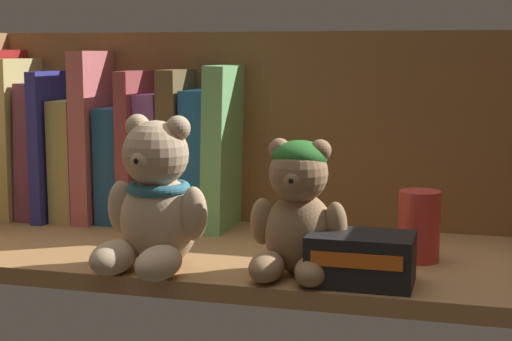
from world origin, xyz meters
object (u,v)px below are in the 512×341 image
(book_3, at_px, (60,144))
(book_0, at_px, (14,133))
(teddy_bear_larger, at_px, (155,204))
(book_11, at_px, (226,147))
(small_product_box, at_px, (361,259))
(book_1, at_px, (28,137))
(book_9, at_px, (180,147))
(pillar_candle, at_px, (419,225))
(book_2, at_px, (44,149))
(book_6, at_px, (120,164))
(book_5, at_px, (98,136))
(book_4, at_px, (78,159))
(book_8, at_px, (159,158))
(book_7, at_px, (140,147))
(teddy_bear_smaller, at_px, (298,211))
(book_10, at_px, (203,158))

(book_3, bearing_deg, book_0, 180.00)
(book_0, bearing_deg, teddy_bear_larger, -35.88)
(book_11, height_order, small_product_box, book_11)
(book_1, relative_size, book_9, 1.07)
(book_1, distance_m, pillar_candle, 0.59)
(book_2, bearing_deg, book_6, 0.00)
(small_product_box, bearing_deg, teddy_bear_larger, 179.67)
(book_5, distance_m, book_9, 0.13)
(book_4, bearing_deg, small_product_box, -27.46)
(book_3, bearing_deg, book_1, 180.00)
(book_8, height_order, pillar_candle, book_8)
(book_4, relative_size, pillar_candle, 2.10)
(book_7, bearing_deg, book_1, 180.00)
(teddy_bear_smaller, bearing_deg, small_product_box, -13.14)
(book_4, xyz_separation_m, small_product_box, (0.45, -0.23, -0.06))
(book_0, distance_m, teddy_bear_smaller, 0.53)
(book_11, xyz_separation_m, small_product_box, (0.22, -0.23, -0.08))
(book_8, relative_size, book_9, 0.84)
(book_7, bearing_deg, book_9, 0.00)
(book_1, bearing_deg, book_5, 0.00)
(teddy_bear_larger, bearing_deg, book_9, 103.95)
(book_4, height_order, pillar_candle, book_4)
(book_4, height_order, teddy_bear_larger, same)
(book_7, xyz_separation_m, book_9, (0.06, 0.00, 0.00))
(book_1, xyz_separation_m, book_10, (0.27, 0.00, -0.02))
(book_10, distance_m, book_11, 0.04)
(small_product_box, bearing_deg, book_10, 137.60)
(book_10, xyz_separation_m, small_product_box, (0.25, -0.23, -0.07))
(pillar_candle, bearing_deg, teddy_bear_larger, -157.84)
(book_9, distance_m, pillar_candle, 0.36)
(teddy_bear_smaller, bearing_deg, pillar_candle, 39.05)
(book_5, distance_m, teddy_bear_larger, 0.30)
(book_9, bearing_deg, book_6, 180.00)
(book_6, relative_size, book_9, 0.75)
(book_2, distance_m, book_5, 0.09)
(book_1, distance_m, book_2, 0.03)
(book_2, bearing_deg, book_7, 0.00)
(book_11, relative_size, pillar_candle, 2.70)
(book_0, height_order, book_10, book_0)
(book_10, xyz_separation_m, teddy_bear_smaller, (0.18, -0.22, -0.02))
(book_5, bearing_deg, book_8, 0.00)
(book_10, bearing_deg, teddy_bear_larger, -84.08)
(book_5, height_order, book_9, book_5)
(book_8, bearing_deg, book_9, 0.00)
(book_4, height_order, book_7, book_7)
(book_11, bearing_deg, teddy_bear_smaller, -55.43)
(book_5, bearing_deg, book_10, 0.00)
(book_9, bearing_deg, book_5, 180.00)
(book_1, relative_size, book_7, 1.08)
(small_product_box, bearing_deg, book_5, 150.69)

